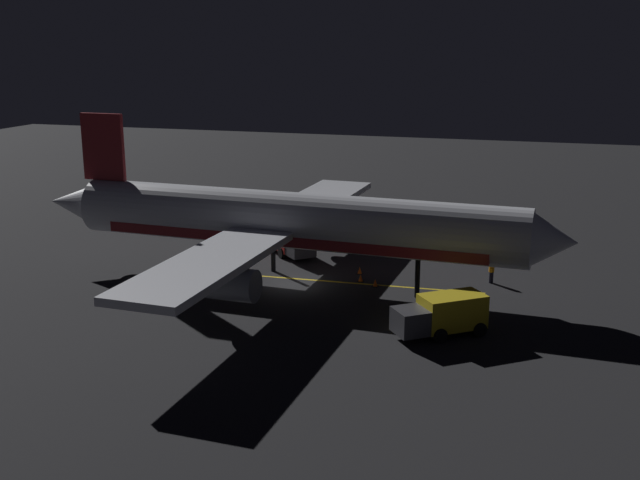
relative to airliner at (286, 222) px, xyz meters
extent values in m
cube|color=black|center=(0.03, 0.62, -4.73)|extent=(180.00, 180.00, 0.20)
cube|color=gold|center=(-1.37, 4.62, -4.62)|extent=(1.10, 19.50, 0.01)
cylinder|color=silver|center=(0.03, 0.62, 0.19)|extent=(5.49, 33.66, 4.09)
cube|color=maroon|center=(0.03, 0.62, -0.93)|extent=(5.08, 28.63, 0.74)
cone|color=silver|center=(0.78, 18.59, 0.19)|extent=(4.14, 3.44, 4.01)
cone|color=silver|center=(-0.75, -17.97, 0.19)|extent=(3.89, 5.06, 3.68)
cube|color=maroon|center=(-0.63, -15.13, 4.82)|extent=(0.51, 3.61, 5.17)
cube|color=silver|center=(-10.26, -0.63, -0.42)|extent=(16.55, 5.48, 0.50)
cylinder|color=slate|center=(-9.40, 0.54, -1.82)|extent=(2.23, 3.29, 2.10)
cube|color=silver|center=(10.18, -1.49, -0.42)|extent=(16.55, 5.48, 0.50)
cylinder|color=slate|center=(9.41, -0.25, -1.82)|extent=(2.23, 3.29, 2.10)
cylinder|color=black|center=(0.41, 9.83, -3.24)|extent=(0.37, 0.37, 2.77)
cylinder|color=black|center=(-2.54, -1.95, -3.24)|extent=(0.37, 0.37, 2.77)
cylinder|color=black|center=(2.37, -2.16, -3.24)|extent=(0.37, 0.37, 2.77)
cube|color=gold|center=(6.69, 13.02, -3.15)|extent=(4.03, 4.36, 2.06)
cube|color=#38383D|center=(8.42, 10.77, -3.43)|extent=(2.68, 2.64, 1.50)
cylinder|color=black|center=(7.52, 11.94, -4.18)|extent=(2.38, 2.12, 0.90)
cylinder|color=black|center=(5.86, 14.10, -4.18)|extent=(2.38, 2.12, 0.90)
cube|color=maroon|center=(-8.03, -2.98, -3.14)|extent=(4.68, 4.65, 2.07)
cube|color=#38383D|center=(-5.78, -0.77, -3.43)|extent=(2.68, 2.68, 1.50)
cylinder|color=black|center=(-6.91, -1.87, -4.18)|extent=(2.26, 2.28, 0.90)
cylinder|color=black|center=(-9.15, -4.08, -4.18)|extent=(2.26, 2.28, 0.90)
cylinder|color=black|center=(-4.40, 14.54, -4.20)|extent=(0.32, 0.32, 0.85)
cylinder|color=orange|center=(-4.40, 14.54, -3.45)|extent=(0.40, 0.40, 0.65)
sphere|color=tan|center=(-4.40, 14.54, -3.01)|extent=(0.24, 0.24, 0.24)
cone|color=#EA590F|center=(-3.80, 4.67, -4.35)|extent=(0.36, 0.36, 0.55)
cube|color=black|center=(-3.80, 4.67, -4.61)|extent=(0.50, 0.50, 0.03)
cone|color=#EA590F|center=(-1.09, 6.50, -4.35)|extent=(0.36, 0.36, 0.55)
cube|color=black|center=(-1.09, 6.50, -4.61)|extent=(0.50, 0.50, 0.03)
cone|color=#EA590F|center=(-1.95, 5.19, -4.35)|extent=(0.36, 0.36, 0.55)
cube|color=black|center=(-1.95, 5.19, -4.61)|extent=(0.50, 0.50, 0.03)
camera|label=1|loc=(50.90, 17.93, 12.77)|focal=42.82mm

